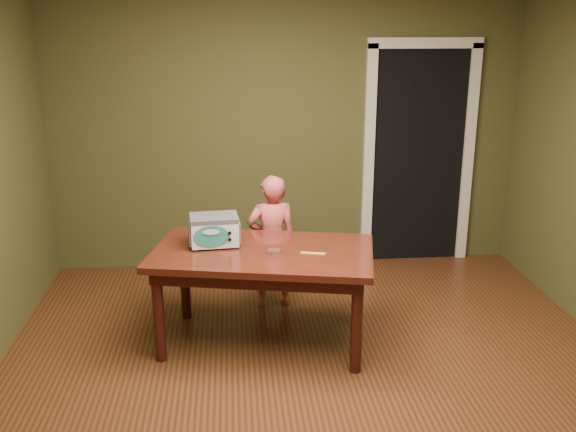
# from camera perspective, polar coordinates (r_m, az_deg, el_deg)

# --- Properties ---
(floor) EXTENTS (5.00, 5.00, 0.00)m
(floor) POSITION_cam_1_polar(r_m,az_deg,el_deg) (4.33, 2.93, -16.07)
(floor) COLOR brown
(floor) RESTS_ON ground
(room_shell) EXTENTS (4.52, 5.02, 2.61)m
(room_shell) POSITION_cam_1_polar(r_m,az_deg,el_deg) (3.68, 3.33, 6.72)
(room_shell) COLOR #474826
(room_shell) RESTS_ON ground
(doorway) EXTENTS (1.10, 0.66, 2.25)m
(doorway) POSITION_cam_1_polar(r_m,az_deg,el_deg) (6.75, 10.79, 5.65)
(doorway) COLOR black
(doorway) RESTS_ON ground
(dining_table) EXTENTS (1.75, 1.20, 0.75)m
(dining_table) POSITION_cam_1_polar(r_m,az_deg,el_deg) (4.74, -2.24, -4.16)
(dining_table) COLOR #37170C
(dining_table) RESTS_ON floor
(toy_oven) EXTENTS (0.39, 0.28, 0.23)m
(toy_oven) POSITION_cam_1_polar(r_m,az_deg,el_deg) (4.78, -6.58, -1.19)
(toy_oven) COLOR #4C4F54
(toy_oven) RESTS_ON dining_table
(baking_pan) EXTENTS (0.10, 0.10, 0.02)m
(baking_pan) POSITION_cam_1_polar(r_m,az_deg,el_deg) (4.64, -1.26, -3.12)
(baking_pan) COLOR silver
(baking_pan) RESTS_ON dining_table
(spatula) EXTENTS (0.18, 0.07, 0.01)m
(spatula) POSITION_cam_1_polar(r_m,az_deg,el_deg) (4.62, 2.24, -3.33)
(spatula) COLOR #F9D06C
(spatula) RESTS_ON dining_table
(child) EXTENTS (0.45, 0.32, 1.15)m
(child) POSITION_cam_1_polar(r_m,az_deg,el_deg) (5.38, -1.45, -2.33)
(child) COLOR #CC5457
(child) RESTS_ON floor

